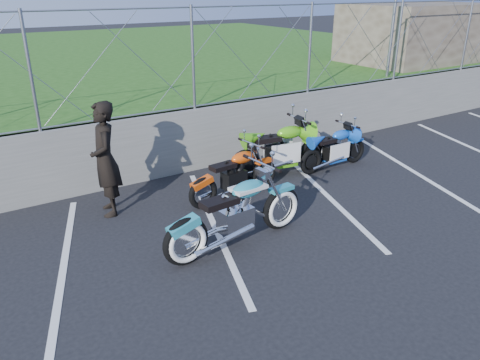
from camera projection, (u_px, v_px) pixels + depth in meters
ground at (248, 253)px, 6.84m from camera, size 90.00×90.00×0.00m
retaining_wall at (151, 147)px, 9.31m from camera, size 30.00×0.22×1.30m
grass_field at (44, 74)px, 17.09m from camera, size 30.00×20.00×1.30m
stone_building at (420, 32)px, 15.52m from camera, size 5.00×3.00×1.80m
chain_link_fence at (145, 63)px, 8.68m from camera, size 28.00×0.03×2.00m
sign_pole at (393, 20)px, 12.40m from camera, size 0.08×0.08×3.00m
parking_lines at (274, 208)px, 8.22m from camera, size 18.29×4.31×0.01m
cruiser_turquoise at (238, 215)px, 6.90m from camera, size 2.47×0.78×1.22m
naked_orange at (236, 176)px, 8.49m from camera, size 1.98×0.67×0.99m
sportbike_green at (281, 152)px, 9.52m from camera, size 2.23×0.79×1.16m
sportbike_blue at (335, 150)px, 9.91m from camera, size 1.80×0.64×0.93m
person_standing at (105, 160)px, 7.71m from camera, size 0.58×0.78×1.94m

